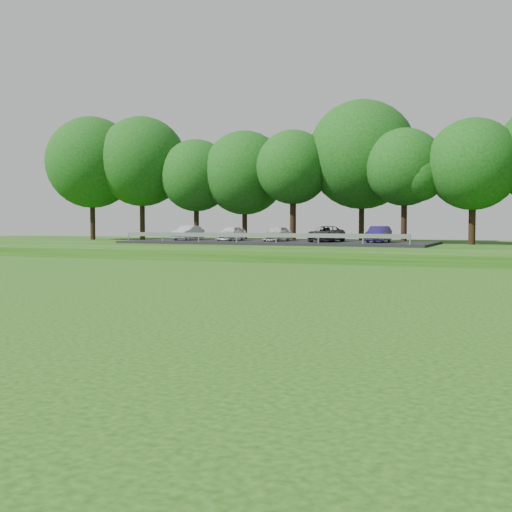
% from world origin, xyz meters
% --- Properties ---
extents(parking_lot, '(24.00, 9.00, 1.38)m').
position_xyz_m(parking_lot, '(-23.77, 32.80, 1.02)').
color(parking_lot, black).
rests_on(parking_lot, berm).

